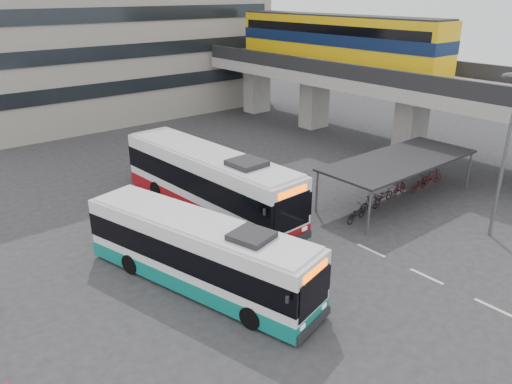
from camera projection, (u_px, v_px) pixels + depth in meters
ground at (336, 268)px, 22.26m from camera, size 120.00×120.00×0.00m
viaduct at (352, 61)px, 39.95m from camera, size 8.00×32.00×9.68m
bike_shelter at (397, 177)px, 28.85m from camera, size 10.00×4.00×2.54m
road_markings at (426, 276)px, 21.59m from camera, size 0.15×7.60×0.01m
bus_main at (210, 182)px, 27.42m from camera, size 3.37×12.70×3.72m
bus_teal at (199, 253)px, 20.44m from camera, size 5.01×11.14×3.22m
pedestrian at (248, 266)px, 20.73m from camera, size 0.58×0.72×1.71m
lamp_post at (505, 147)px, 23.39m from camera, size 1.43×0.40×8.17m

